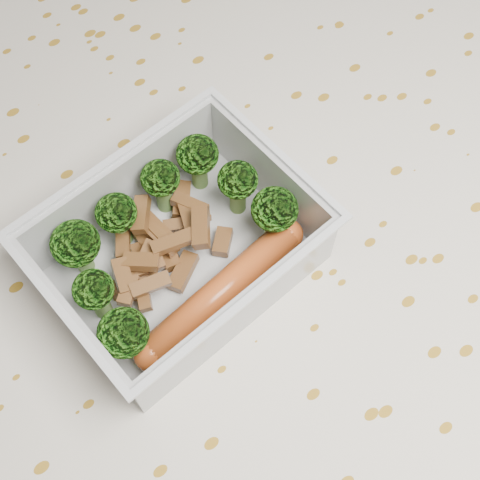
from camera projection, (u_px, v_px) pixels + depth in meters
ground_plane at (238, 453)px, 1.12m from camera, size 4.00×4.00×0.00m
dining_table at (235, 318)px, 0.52m from camera, size 1.40×0.90×0.75m
tablecloth at (235, 294)px, 0.47m from camera, size 1.46×0.96×0.19m
lunch_container at (180, 253)px, 0.42m from camera, size 0.18×0.14×0.06m
broccoli_florets at (162, 228)px, 0.41m from camera, size 0.15×0.10×0.05m
meat_pile at (162, 248)px, 0.43m from camera, size 0.09×0.07×0.03m
sausage at (222, 292)px, 0.41m from camera, size 0.14×0.04×0.02m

